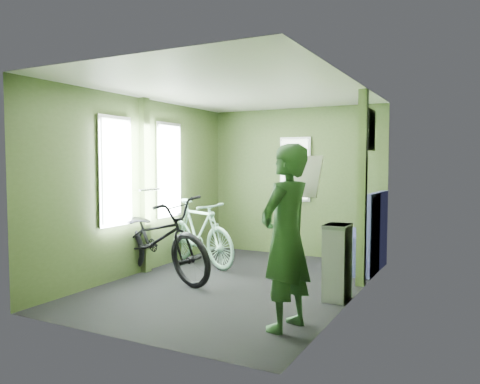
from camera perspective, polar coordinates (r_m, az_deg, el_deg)
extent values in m
plane|color=black|center=(5.73, -0.47, -11.10)|extent=(4.00, 4.00, 0.00)
cube|color=silver|center=(5.61, -0.48, 12.27)|extent=(2.80, 4.00, 0.02)
cube|color=#3E5226|center=(7.38, 6.81, 1.21)|extent=(2.80, 0.02, 2.30)
cube|color=#3E5226|center=(3.90, -14.35, -0.98)|extent=(2.80, 0.02, 2.30)
cube|color=#3E5226|center=(6.33, -11.76, 0.77)|extent=(0.02, 4.00, 2.30)
cube|color=#3E5226|center=(5.05, 13.71, 0.05)|extent=(0.02, 4.00, 2.30)
cube|color=#3E5226|center=(6.30, -11.47, 0.76)|extent=(0.08, 0.12, 2.30)
cube|color=silver|center=(5.87, -14.83, 2.46)|extent=(0.02, 0.56, 1.34)
cube|color=silver|center=(6.73, -8.52, 2.67)|extent=(0.02, 0.56, 1.34)
cube|color=white|center=(5.88, -14.84, 7.63)|extent=(0.00, 0.12, 0.12)
cube|color=white|center=(6.74, -8.49, 7.18)|extent=(0.00, 0.12, 0.12)
cylinder|color=silver|center=(6.26, -10.97, 0.29)|extent=(0.03, 0.40, 0.03)
cube|color=#3E5226|center=(5.65, 14.66, 0.39)|extent=(0.10, 0.10, 2.30)
cube|color=white|center=(5.94, 15.69, 7.29)|extent=(0.02, 0.40, 0.50)
cube|color=silver|center=(7.33, 6.70, 2.76)|extent=(0.50, 0.02, 1.00)
imported|color=black|center=(6.04, -10.13, -10.38)|extent=(2.12, 1.36, 1.12)
imported|color=#93D4BA|center=(6.75, -5.05, -8.86)|extent=(1.64, 1.07, 0.97)
imported|color=#305934|center=(4.09, 5.61, -5.50)|extent=(0.51, 0.66, 1.62)
cube|color=silver|center=(4.29, 7.93, 1.88)|extent=(0.33, 0.20, 0.37)
cube|color=gray|center=(5.09, 11.77, -8.38)|extent=(0.24, 0.33, 0.81)
cube|color=navy|center=(6.63, 14.22, -6.97)|extent=(0.59, 1.02, 0.50)
cube|color=navy|center=(6.50, 16.40, -2.49)|extent=(0.10, 1.01, 0.56)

